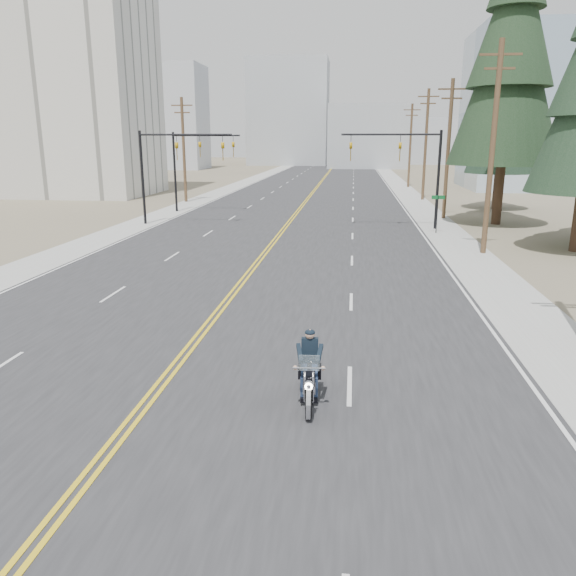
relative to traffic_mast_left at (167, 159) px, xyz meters
The scene contains 24 objects.
ground_plane 33.60m from the traffic_mast_left, 74.33° to the right, with size 400.00×400.00×0.00m, color #776D56.
road 39.36m from the traffic_mast_left, 76.71° to the left, with size 20.00×200.00×0.01m, color #303033.
sidewalk_left 38.40m from the traffic_mast_left, 93.80° to the left, with size 3.00×200.00×0.01m, color #A5A5A0.
sidewalk_right 43.45m from the traffic_mast_left, 61.68° to the left, with size 3.00×200.00×0.01m, color #A5A5A0.
traffic_mast_left is the anchor object (origin of this frame).
traffic_mast_right 17.95m from the traffic_mast_left, ahead, with size 7.10×0.26×7.00m.
traffic_mast_far 8.01m from the traffic_mast_left, 92.40° to the left, with size 6.10×0.26×7.00m.
street_sign 20.12m from the traffic_mast_left, ahead, with size 0.90×0.06×2.62m.
utility_pole_b 23.31m from the traffic_mast_left, 22.74° to the right, with size 2.20×0.30×11.50m.
utility_pole_c 22.31m from the traffic_mast_left, 15.61° to the left, with size 2.20×0.30×11.00m.
utility_pole_d 30.06m from the traffic_mast_left, 44.36° to the left, with size 2.20×0.30×11.50m.
utility_pole_e 43.66m from the traffic_mast_left, 60.53° to the left, with size 2.20×0.30×11.00m.
utility_pole_left 16.39m from the traffic_mast_left, 102.42° to the left, with size 2.20×0.30×10.50m.
apartment_block 31.50m from the traffic_mast_left, 129.59° to the left, with size 18.00×14.00×30.00m, color silver.
glass_building 56.11m from the traffic_mast_left, 42.84° to the left, with size 24.00×16.00×20.00m, color #9EB5CC.
haze_bldg_a 87.20m from the traffic_mast_left, 107.41° to the left, with size 14.00×12.00×22.00m, color #B7BCC6.
haze_bldg_b 94.56m from the traffic_mast_left, 79.66° to the left, with size 18.00×14.00×14.00m, color #ADB2B7.
haze_bldg_c 92.19m from the traffic_mast_left, 57.88° to the left, with size 16.00×12.00×18.00m, color #B7BCC6.
haze_bldg_d 108.34m from the traffic_mast_left, 91.60° to the left, with size 20.00×15.00×26.00m, color #ADB2B7.
haze_bldg_e 122.80m from the traffic_mast_left, 73.94° to the left, with size 14.00×14.00×12.00m, color #B7BCC6.
haze_bldg_f 106.28m from the traffic_mast_left, 112.71° to the left, with size 12.00×12.00×16.00m, color #ADB2B7.
motorcyclist 32.09m from the traffic_mast_left, 65.93° to the right, with size 0.99×2.31×1.81m, color black, non-canonical shape.
conifer_tall 26.42m from the traffic_mast_left, ahead, with size 8.10×8.10×22.50m.
conifer_far 30.78m from the traffic_mast_left, 25.95° to the left, with size 6.22×6.22×16.66m.
Camera 1 is at (4.94, -9.83, 6.34)m, focal length 35.00 mm.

